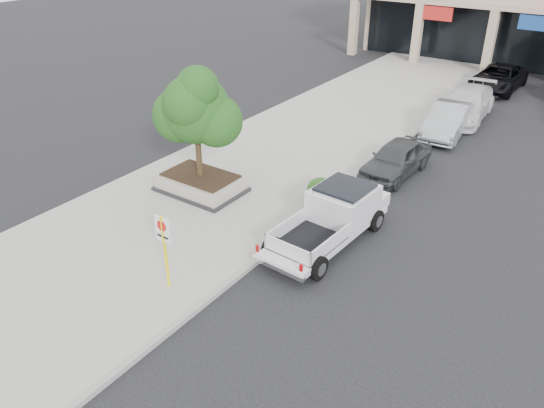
{
  "coord_description": "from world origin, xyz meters",
  "views": [
    {
      "loc": [
        6.62,
        -10.41,
        9.56
      ],
      "look_at": [
        -1.69,
        1.5,
        1.58
      ],
      "focal_mm": 35.0,
      "sensor_mm": 36.0,
      "label": 1
    }
  ],
  "objects": [
    {
      "name": "no_parking_sign",
      "position": [
        -2.81,
        -2.07,
        1.63
      ],
      "size": [
        0.55,
        0.09,
        2.3
      ],
      "color": "yellow",
      "rests_on": "sidewalk"
    },
    {
      "name": "curb_car_c",
      "position": [
        -0.4,
        17.45,
        0.79
      ],
      "size": [
        2.58,
        5.61,
        1.59
      ],
      "primitive_type": "imported",
      "rotation": [
        0.0,
        0.0,
        0.07
      ],
      "color": "silver",
      "rests_on": "ground"
    },
    {
      "name": "sidewalk",
      "position": [
        -5.5,
        6.0,
        0.07
      ],
      "size": [
        8.0,
        52.0,
        0.15
      ],
      "primitive_type": "cube",
      "color": "gray",
      "rests_on": "ground"
    },
    {
      "name": "curb_car_a",
      "position": [
        -0.62,
        8.91,
        0.7
      ],
      "size": [
        1.9,
        4.23,
        1.41
      ],
      "primitive_type": "imported",
      "rotation": [
        0.0,
        0.0,
        -0.06
      ],
      "color": "#333638",
      "rests_on": "ground"
    },
    {
      "name": "planter",
      "position": [
        -6.05,
        2.97,
        0.48
      ],
      "size": [
        3.2,
        2.2,
        0.68
      ],
      "color": "black",
      "rests_on": "sidewalk"
    },
    {
      "name": "curb_car_d",
      "position": [
        -0.37,
        23.72,
        0.75
      ],
      "size": [
        2.64,
        5.45,
        1.49
      ],
      "primitive_type": "imported",
      "rotation": [
        0.0,
        0.0,
        -0.03
      ],
      "color": "black",
      "rests_on": "ground"
    },
    {
      "name": "planter_tree",
      "position": [
        -5.91,
        3.12,
        3.41
      ],
      "size": [
        2.9,
        2.55,
        4.0
      ],
      "color": "#312513",
      "rests_on": "planter"
    },
    {
      "name": "curb_car_b",
      "position": [
        -0.36,
        14.54,
        0.76
      ],
      "size": [
        2.0,
        4.71,
        1.51
      ],
      "primitive_type": "imported",
      "rotation": [
        0.0,
        0.0,
        0.09
      ],
      "color": "#9C9FA3",
      "rests_on": "ground"
    },
    {
      "name": "hedge",
      "position": [
        -1.8,
        4.84,
        0.62
      ],
      "size": [
        1.1,
        0.99,
        0.93
      ],
      "primitive_type": "ellipsoid",
      "color": "#194212",
      "rests_on": "sidewalk"
    },
    {
      "name": "pickup_truck",
      "position": [
        -0.35,
        2.7,
        0.85
      ],
      "size": [
        2.32,
        5.53,
        1.71
      ],
      "primitive_type": null,
      "rotation": [
        0.0,
        0.0,
        -0.06
      ],
      "color": "silver",
      "rests_on": "ground"
    },
    {
      "name": "curb",
      "position": [
        -1.55,
        6.0,
        0.07
      ],
      "size": [
        0.2,
        52.0,
        0.15
      ],
      "primitive_type": "cube",
      "color": "gray",
      "rests_on": "ground"
    },
    {
      "name": "ground",
      "position": [
        0.0,
        0.0,
        0.0
      ],
      "size": [
        120.0,
        120.0,
        0.0
      ],
      "primitive_type": "plane",
      "color": "black",
      "rests_on": "ground"
    }
  ]
}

